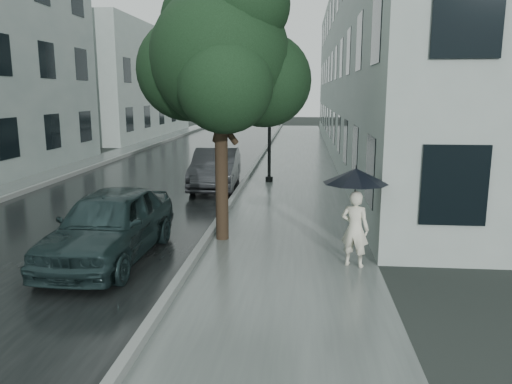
# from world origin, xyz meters

# --- Properties ---
(ground) EXTENTS (120.00, 120.00, 0.00)m
(ground) POSITION_xyz_m (0.00, 0.00, 0.00)
(ground) COLOR black
(ground) RESTS_ON ground
(sidewalk) EXTENTS (3.50, 60.00, 0.01)m
(sidewalk) POSITION_xyz_m (0.25, 12.00, 0.00)
(sidewalk) COLOR slate
(sidewalk) RESTS_ON ground
(kerb_near) EXTENTS (0.15, 60.00, 0.15)m
(kerb_near) POSITION_xyz_m (-1.57, 12.00, 0.07)
(kerb_near) COLOR slate
(kerb_near) RESTS_ON ground
(asphalt_road) EXTENTS (6.85, 60.00, 0.00)m
(asphalt_road) POSITION_xyz_m (-5.08, 12.00, 0.00)
(asphalt_road) COLOR black
(asphalt_road) RESTS_ON ground
(kerb_far) EXTENTS (0.15, 60.00, 0.15)m
(kerb_far) POSITION_xyz_m (-8.57, 12.00, 0.07)
(kerb_far) COLOR slate
(kerb_far) RESTS_ON ground
(sidewalk_far) EXTENTS (1.70, 60.00, 0.01)m
(sidewalk_far) POSITION_xyz_m (-9.50, 12.00, 0.00)
(sidewalk_far) COLOR #4C5451
(sidewalk_far) RESTS_ON ground
(building_near) EXTENTS (7.02, 36.00, 9.00)m
(building_near) POSITION_xyz_m (5.47, 19.50, 4.50)
(building_near) COLOR #92A09B
(building_near) RESTS_ON ground
(building_far_b) EXTENTS (7.02, 18.00, 8.00)m
(building_far_b) POSITION_xyz_m (-13.77, 30.00, 4.00)
(building_far_b) COLOR #92A09B
(building_far_b) RESTS_ON ground
(pedestrian) EXTENTS (0.63, 0.53, 1.46)m
(pedestrian) POSITION_xyz_m (1.53, 1.44, 0.74)
(pedestrian) COLOR silver
(pedestrian) RESTS_ON sidewalk
(umbrella) EXTENTS (1.34, 1.34, 1.01)m
(umbrella) POSITION_xyz_m (1.50, 1.41, 1.76)
(umbrella) COLOR black
(umbrella) RESTS_ON ground
(street_tree) EXTENTS (3.89, 3.53, 5.93)m
(street_tree) POSITION_xyz_m (-1.26, 3.12, 4.03)
(street_tree) COLOR #332619
(street_tree) RESTS_ON ground
(lamp_post) EXTENTS (0.85, 0.32, 5.51)m
(lamp_post) POSITION_xyz_m (-0.85, 10.43, 3.14)
(lamp_post) COLOR black
(lamp_post) RESTS_ON ground
(car_near) EXTENTS (1.78, 4.18, 1.41)m
(car_near) POSITION_xyz_m (-3.25, 1.42, 0.71)
(car_near) COLOR #18292A
(car_near) RESTS_ON ground
(car_far) EXTENTS (1.64, 4.17, 1.35)m
(car_far) POSITION_xyz_m (-2.47, 9.13, 0.68)
(car_far) COLOR #222427
(car_far) RESTS_ON ground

